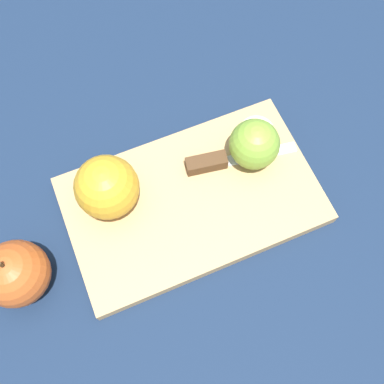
{
  "coord_description": "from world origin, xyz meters",
  "views": [
    {
      "loc": [
        -0.09,
        -0.22,
        0.61
      ],
      "look_at": [
        0.0,
        0.0,
        0.04
      ],
      "focal_mm": 42.0,
      "sensor_mm": 36.0,
      "label": 1
    }
  ],
  "objects_px": {
    "apple_half_left": "(107,187)",
    "apple_whole": "(16,274)",
    "knife": "(215,162)",
    "apple_half_right": "(254,144)"
  },
  "relations": [
    {
      "from": "apple_half_left",
      "to": "apple_half_right",
      "type": "relative_size",
      "value": 1.21
    },
    {
      "from": "knife",
      "to": "apple_whole",
      "type": "distance_m",
      "value": 0.31
    },
    {
      "from": "apple_half_left",
      "to": "knife",
      "type": "relative_size",
      "value": 0.52
    },
    {
      "from": "apple_half_left",
      "to": "apple_whole",
      "type": "bearing_deg",
      "value": -149.63
    },
    {
      "from": "apple_half_left",
      "to": "apple_whole",
      "type": "distance_m",
      "value": 0.16
    },
    {
      "from": "knife",
      "to": "apple_whole",
      "type": "relative_size",
      "value": 1.68
    },
    {
      "from": "knife",
      "to": "apple_half_right",
      "type": "bearing_deg",
      "value": 1.14
    },
    {
      "from": "apple_half_right",
      "to": "apple_whole",
      "type": "xyz_separation_m",
      "value": [
        -0.36,
        -0.04,
        -0.01
      ]
    },
    {
      "from": "apple_half_left",
      "to": "knife",
      "type": "bearing_deg",
      "value": 6.4
    },
    {
      "from": "apple_half_right",
      "to": "knife",
      "type": "bearing_deg",
      "value": 11.02
    }
  ]
}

